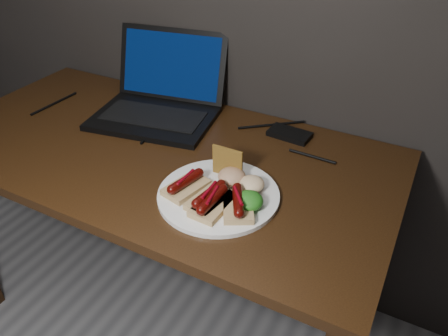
% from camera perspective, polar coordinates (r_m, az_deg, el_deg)
% --- Properties ---
extents(desk, '(1.40, 0.70, 0.75)m').
position_cam_1_polar(desk, '(1.36, -8.54, -0.60)').
color(desk, '#36200D').
rests_on(desk, ground).
extents(laptop, '(0.44, 0.41, 0.25)m').
position_cam_1_polar(laptop, '(1.48, -8.35, 8.95)').
color(laptop, black).
rests_on(laptop, desk).
extents(hard_drive, '(0.13, 0.08, 0.02)m').
position_cam_1_polar(hard_drive, '(1.36, 8.57, 4.41)').
color(hard_drive, black).
rests_on(hard_drive, desk).
extents(desk_cables, '(0.99, 0.38, 0.01)m').
position_cam_1_polar(desk_cables, '(1.41, -4.89, 5.62)').
color(desk_cables, black).
rests_on(desk_cables, desk).
extents(plate, '(0.39, 0.39, 0.01)m').
position_cam_1_polar(plate, '(1.10, -0.73, -3.53)').
color(plate, white).
rests_on(plate, desk).
extents(bread_sausage_left, '(0.09, 0.13, 0.04)m').
position_cam_1_polar(bread_sausage_left, '(1.10, -4.99, -2.18)').
color(bread_sausage_left, tan).
rests_on(bread_sausage_left, plate).
extents(bread_sausage_center, '(0.09, 0.12, 0.04)m').
position_cam_1_polar(bread_sausage_center, '(1.06, -1.94, -3.89)').
color(bread_sausage_center, tan).
rests_on(bread_sausage_center, plate).
extents(bread_sausage_right, '(0.12, 0.13, 0.04)m').
position_cam_1_polar(bread_sausage_right, '(1.04, 1.84, -4.69)').
color(bread_sausage_right, tan).
rests_on(bread_sausage_right, plate).
extents(bread_sausage_extra, '(0.08, 0.12, 0.04)m').
position_cam_1_polar(bread_sausage_extra, '(1.04, -1.52, -4.60)').
color(bread_sausage_extra, tan).
rests_on(bread_sausage_extra, plate).
extents(crispbread, '(0.08, 0.01, 0.08)m').
position_cam_1_polar(crispbread, '(1.13, 0.45, 0.75)').
color(crispbread, olive).
rests_on(crispbread, plate).
extents(salad_greens, '(0.07, 0.07, 0.04)m').
position_cam_1_polar(salad_greens, '(1.04, 3.26, -4.29)').
color(salad_greens, '#145010').
rests_on(salad_greens, plate).
extents(salsa_mound, '(0.07, 0.07, 0.04)m').
position_cam_1_polar(salsa_mound, '(1.12, 1.03, -1.11)').
color(salsa_mound, maroon).
rests_on(salsa_mound, plate).
extents(coleslaw_mound, '(0.06, 0.06, 0.04)m').
position_cam_1_polar(coleslaw_mound, '(1.10, 3.66, -2.08)').
color(coleslaw_mound, beige).
rests_on(coleslaw_mound, plate).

